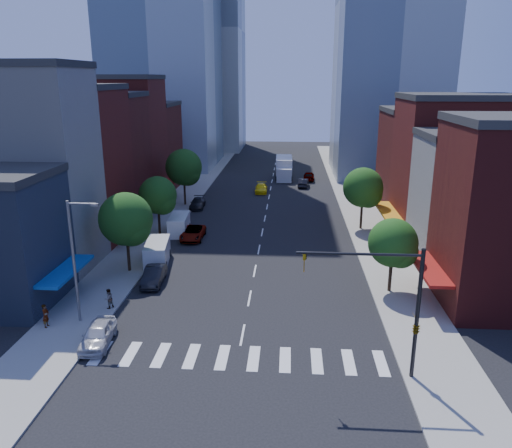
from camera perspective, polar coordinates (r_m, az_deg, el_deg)
The scene contains 32 objects.
ground at distance 35.51m, azimuth -1.55°, elevation -12.54°, with size 220.00×220.00×0.00m, color black.
sidewalk_left at distance 74.61m, azimuth -8.22°, elevation 2.95°, with size 5.00×120.00×0.15m, color gray.
sidewalk_right at distance 73.57m, azimuth 11.21°, elevation 2.61°, with size 5.00×120.00×0.15m, color gray.
crosswalk at distance 32.93m, azimuth -2.06°, elevation -15.05°, with size 19.00×3.00×0.01m, color silver.
bldg_left_1 at distance 49.90m, azimuth -25.08°, elevation 5.41°, with size 12.00×8.00×18.00m, color #B5B1A7.
bldg_left_2 at distance 57.53m, azimuth -20.97°, elevation 6.12°, with size 12.00×9.00×16.00m, color maroon.
bldg_left_3 at distance 65.31m, azimuth -17.87°, elevation 7.07°, with size 12.00×8.00×15.00m, color #531514.
bldg_left_4 at distance 73.07m, azimuth -15.51°, elevation 8.96°, with size 12.00×9.00×17.00m, color maroon.
bldg_left_5 at distance 82.27m, azimuth -13.25°, elevation 8.48°, with size 12.00×10.00×13.00m, color #531514.
bldg_right_1 at distance 50.56m, azimuth 24.62°, elevation 2.10°, with size 12.00×8.00×12.00m, color #B5B1A7.
bldg_right_2 at distance 58.59m, azimuth 21.82°, elevation 5.70°, with size 12.00×10.00×15.00m, color maroon.
bldg_right_3 at distance 68.20m, azimuth 19.26°, elevation 6.45°, with size 12.00×10.00×13.00m, color #531514.
tower_far_w at distance 128.15m, azimuth -5.93°, elevation 21.12°, with size 18.00×18.00×56.00m, color #9EA5AD.
traffic_signal at distance 30.25m, azimuth 16.92°, elevation -9.86°, with size 7.24×2.24×8.00m.
streetlight at distance 37.18m, azimuth -19.92°, elevation -3.30°, with size 2.25×0.25×9.00m.
tree_left_near at distance 45.95m, azimuth -14.50°, elevation 0.31°, with size 4.80×4.80×7.30m.
tree_left_mid at distance 56.23m, azimuth -11.03°, elevation 3.07°, with size 4.20×4.20×6.65m.
tree_left_far at distance 69.44m, azimuth -8.15°, elevation 6.28°, with size 5.00×5.00×7.75m.
tree_right_near at distance 41.86m, azimuth 15.58°, elevation -2.32°, with size 4.00×4.00×6.20m.
tree_right_far at distance 58.80m, azimuth 12.28°, elevation 3.91°, with size 4.60×4.60×7.20m.
parked_car_front at distance 35.61m, azimuth -17.62°, elevation -11.92°, with size 1.77×4.40×1.50m, color #BDBDC2.
parked_car_second at distance 44.22m, azimuth -11.58°, elevation -5.80°, with size 1.55×4.44×1.46m, color black.
parked_car_third at distance 55.54m, azimuth -7.21°, elevation -1.02°, with size 2.31×5.00×1.39m, color #999999.
parked_car_rear at distance 68.87m, azimuth -6.69°, elevation 2.38°, with size 1.85×4.56×1.32m, color black.
cargo_van_near at distance 48.73m, azimuth -11.23°, elevation -3.25°, with size 2.71×5.31×2.16m.
cargo_van_far at distance 57.63m, azimuth -8.81°, elevation -0.09°, with size 2.32×5.05×2.10m.
taxi at distance 77.78m, azimuth 0.61°, elevation 4.11°, with size 1.85×4.56×1.32m, color yellow.
traffic_car_oncoming at distance 82.12m, azimuth 5.43°, elevation 4.71°, with size 1.47×4.22×1.39m, color black.
traffic_car_far at distance 87.48m, azimuth 6.05°, elevation 5.47°, with size 1.84×4.57×1.56m, color #999999.
box_truck at distance 88.80m, azimuth 3.21°, elevation 6.33°, with size 2.99×9.19×3.68m.
pedestrian_near at distance 38.80m, azimuth -22.91°, elevation -9.62°, with size 0.63×0.41×1.72m, color #999999.
pedestrian_far at distance 40.17m, azimuth -16.50°, elevation -8.18°, with size 0.76×0.59×1.57m, color #999999.
Camera 1 is at (3.08, -30.94, 17.15)m, focal length 35.00 mm.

